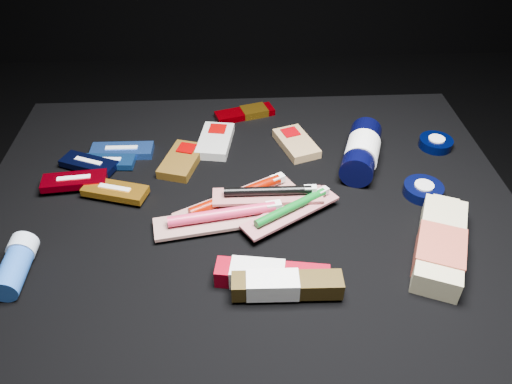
{
  "coord_description": "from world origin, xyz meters",
  "views": [
    {
      "loc": [
        -0.02,
        -0.68,
        0.99
      ],
      "look_at": [
        0.01,
        0.01,
        0.42
      ],
      "focal_mm": 35.0,
      "sensor_mm": 36.0,
      "label": 1
    }
  ],
  "objects_px": {
    "bodywash_bottle": "(440,246)",
    "toothpaste_carton_red": "(267,275)",
    "lotion_bottle": "(362,151)",
    "deodorant_stick": "(16,265)"
  },
  "relations": [
    {
      "from": "bodywash_bottle",
      "to": "toothpaste_carton_red",
      "type": "distance_m",
      "value": 0.28
    },
    {
      "from": "lotion_bottle",
      "to": "toothpaste_carton_red",
      "type": "height_order",
      "value": "lotion_bottle"
    },
    {
      "from": "bodywash_bottle",
      "to": "deodorant_stick",
      "type": "height_order",
      "value": "deodorant_stick"
    },
    {
      "from": "deodorant_stick",
      "to": "lotion_bottle",
      "type": "bearing_deg",
      "value": 23.65
    },
    {
      "from": "lotion_bottle",
      "to": "deodorant_stick",
      "type": "distance_m",
      "value": 0.64
    },
    {
      "from": "deodorant_stick",
      "to": "toothpaste_carton_red",
      "type": "bearing_deg",
      "value": -5.49
    },
    {
      "from": "deodorant_stick",
      "to": "toothpaste_carton_red",
      "type": "xyz_separation_m",
      "value": [
        0.38,
        -0.04,
        -0.01
      ]
    },
    {
      "from": "lotion_bottle",
      "to": "bodywash_bottle",
      "type": "height_order",
      "value": "lotion_bottle"
    },
    {
      "from": "lotion_bottle",
      "to": "deodorant_stick",
      "type": "height_order",
      "value": "lotion_bottle"
    },
    {
      "from": "deodorant_stick",
      "to": "toothpaste_carton_red",
      "type": "relative_size",
      "value": 0.6
    }
  ]
}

